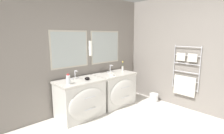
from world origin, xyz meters
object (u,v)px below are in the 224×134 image
(waste_bin, at_px, (154,97))
(flower_vase, at_px, (123,67))
(vanity_left, at_px, (81,99))
(vanity_right, at_px, (116,89))
(toiletry_bottle, at_px, (68,79))
(amenity_bowl, at_px, (87,78))

(waste_bin, bearing_deg, flower_vase, 133.02)
(vanity_left, xyz_separation_m, vanity_right, (1.00, 0.00, 0.00))
(flower_vase, relative_size, waste_bin, 1.17)
(vanity_right, bearing_deg, toiletry_bottle, -177.26)
(vanity_left, relative_size, toiletry_bottle, 4.88)
(toiletry_bottle, distance_m, amenity_bowl, 0.44)
(toiletry_bottle, bearing_deg, flower_vase, 4.83)
(vanity_left, xyz_separation_m, amenity_bowl, (0.13, -0.05, 0.42))
(amenity_bowl, xyz_separation_m, flower_vase, (1.18, 0.12, 0.07))
(vanity_right, height_order, amenity_bowl, amenity_bowl)
(vanity_right, xyz_separation_m, flower_vase, (0.32, 0.07, 0.49))
(amenity_bowl, relative_size, flower_vase, 0.41)
(toiletry_bottle, xyz_separation_m, flower_vase, (1.61, 0.14, 0.01))
(vanity_left, xyz_separation_m, flower_vase, (1.31, 0.07, 0.49))
(vanity_left, distance_m, vanity_right, 1.00)
(toiletry_bottle, relative_size, amenity_bowl, 1.82)
(vanity_right, distance_m, flower_vase, 0.59)
(vanity_left, distance_m, flower_vase, 1.40)
(toiletry_bottle, bearing_deg, vanity_left, 11.59)
(vanity_right, bearing_deg, amenity_bowl, -176.78)
(amenity_bowl, xyz_separation_m, waste_bin, (1.74, -0.48, -0.71))
(toiletry_bottle, height_order, amenity_bowl, toiletry_bottle)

